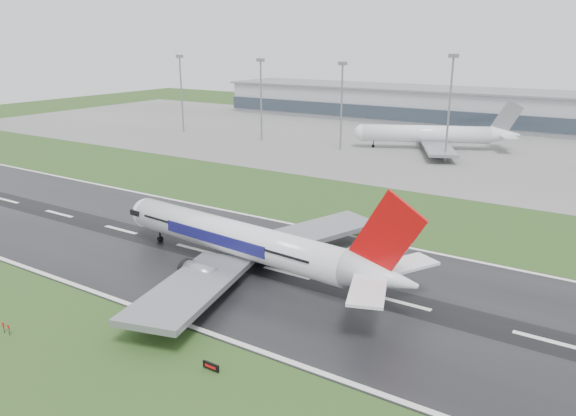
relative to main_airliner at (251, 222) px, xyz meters
The scene contains 11 objects.
ground 17.36m from the main_airliner, behind, with size 520.00×520.00×0.00m, color #244318.
runway 17.33m from the main_airliner, behind, with size 400.00×45.00×0.10m, color black.
apron 128.62m from the main_airliner, 96.62° to the left, with size 400.00×130.00×0.08m, color slate.
terminal 188.06m from the main_airliner, 94.52° to the left, with size 240.00×36.00×15.00m, color #9598A0.
main_airliner is the anchor object (origin of this frame).
parked_airliner 121.42m from the main_airliner, 94.49° to the left, with size 57.91×53.91×16.97m, color white, non-canonical shape.
runway_sign 29.85m from the main_airliner, 63.66° to the right, with size 2.30×0.26×1.04m, color black, non-canonical shape.
floodmast_0 150.67m from the main_airliner, 137.10° to the left, with size 0.64×0.64×30.13m, color gray.
floodmast_1 124.26m from the main_airliner, 124.35° to the left, with size 0.64×0.64×29.41m, color gray.
floodmast_2 108.83m from the main_airliner, 109.46° to the left, with size 0.64×0.64×28.89m, color gray.
floodmast_3 102.73m from the main_airliner, 89.48° to the left, with size 0.64×0.64×31.90m, color gray.
Camera 1 is at (64.75, -70.04, 36.92)m, focal length 34.03 mm.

